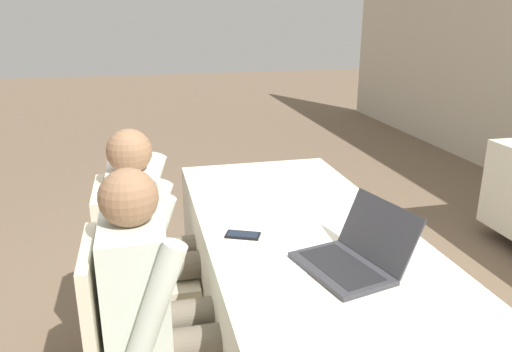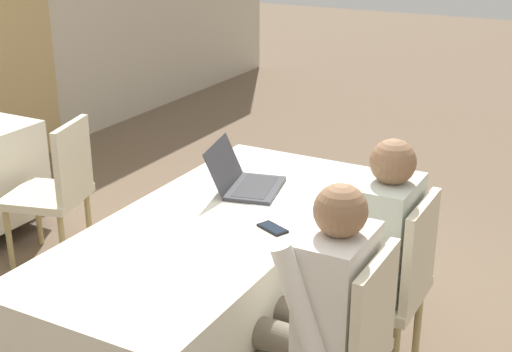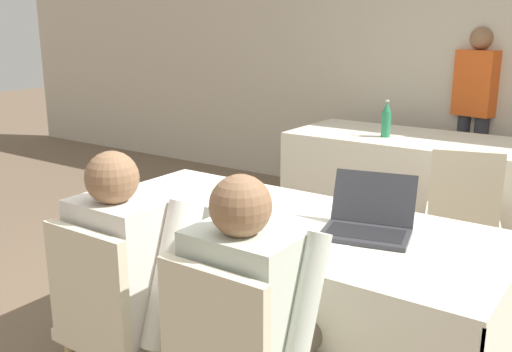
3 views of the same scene
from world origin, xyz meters
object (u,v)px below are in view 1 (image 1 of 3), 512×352
at_px(cell_phone, 243,235).
at_px(chair_near_right, 133,342).
at_px(chair_near_left, 133,266).
at_px(laptop, 352,257).
at_px(person_checkered_shirt, 153,233).
at_px(person_white_shirt, 159,300).

relative_size(cell_phone, chair_near_right, 0.18).
distance_m(cell_phone, chair_near_right, 0.59).
xyz_separation_m(chair_near_left, chair_near_right, (0.59, 0.00, 0.00)).
bearing_deg(chair_near_left, chair_near_right, -180.00).
bearing_deg(chair_near_right, laptop, -96.70).
distance_m(person_checkered_shirt, person_white_shirt, 0.59).
xyz_separation_m(cell_phone, chair_near_right, (0.26, -0.47, -0.26)).
bearing_deg(cell_phone, chair_near_right, -36.93).
height_order(cell_phone, chair_near_left, chair_near_left).
height_order(laptop, chair_near_right, laptop).
xyz_separation_m(cell_phone, person_white_shirt, (0.26, -0.36, -0.10)).
distance_m(laptop, person_checkered_shirt, 0.99).
bearing_deg(person_white_shirt, chair_near_left, 9.94).
bearing_deg(person_checkered_shirt, laptop, -134.35).
distance_m(chair_near_left, chair_near_right, 0.59).
relative_size(laptop, cell_phone, 2.67).
relative_size(chair_near_right, person_white_shirt, 0.78).
xyz_separation_m(chair_near_right, person_checkered_shirt, (-0.59, 0.10, 0.16)).
bearing_deg(chair_near_left, person_white_shirt, -170.06).
distance_m(chair_near_left, person_checkered_shirt, 0.19).
bearing_deg(person_checkered_shirt, cell_phone, -131.97).
height_order(laptop, cell_phone, laptop).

